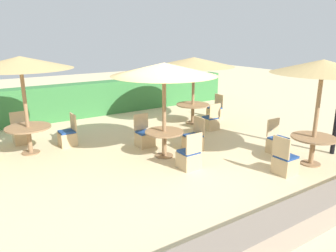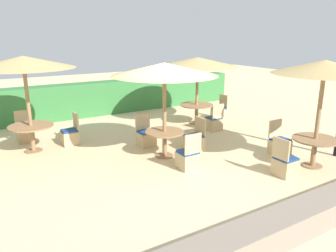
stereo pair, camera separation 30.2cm
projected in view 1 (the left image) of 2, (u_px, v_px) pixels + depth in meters
ground_plane at (181, 166)px, 8.13m from camera, size 40.00×40.00×0.00m
hedge_row at (89, 99)px, 12.98m from camera, size 13.00×0.70×1.32m
stone_border at (299, 219)px, 5.41m from camera, size 10.00×0.56×0.45m
parasol_front_right at (323, 67)px, 7.60m from camera, size 2.40×2.40×2.61m
round_table_front_right at (313, 143)px, 8.11m from camera, size 1.09×1.09×0.72m
patio_chair_front_right_west at (285, 163)px, 7.65m from camera, size 0.46×0.46×0.93m
patio_chair_front_right_north at (277, 144)px, 8.98m from camera, size 0.46×0.46×0.93m
parasol_back_right at (194, 62)px, 11.47m from camera, size 2.88×2.88×2.38m
round_table_back_right at (193, 108)px, 11.91m from camera, size 1.20×1.20×0.70m
patio_chair_back_right_south at (211, 122)px, 11.17m from camera, size 0.46×0.46×0.93m
patio_chair_back_right_east at (215, 112)px, 12.62m from camera, size 0.46×0.46×0.93m
parasol_center at (164, 70)px, 8.17m from camera, size 2.70×2.70×2.48m
round_table_center at (164, 137)px, 8.65m from camera, size 1.02×1.02×0.70m
patio_chair_center_north at (145, 137)px, 9.54m from camera, size 0.46×0.46×0.93m
patio_chair_center_east at (193, 141)px, 9.21m from camera, size 0.46×0.46×0.93m
patio_chair_center_south at (189, 158)px, 7.95m from camera, size 0.46×0.46×0.93m
parasol_back_left at (20, 63)px, 8.36m from camera, size 2.66×2.66×2.63m
round_table_back_left at (29, 132)px, 8.87m from camera, size 1.20×1.20×0.76m
patio_chair_back_left_north at (21, 135)px, 9.79m from camera, size 0.46×0.46×0.93m
patio_chair_back_left_east at (68, 137)px, 9.58m from camera, size 0.46×0.46×0.93m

